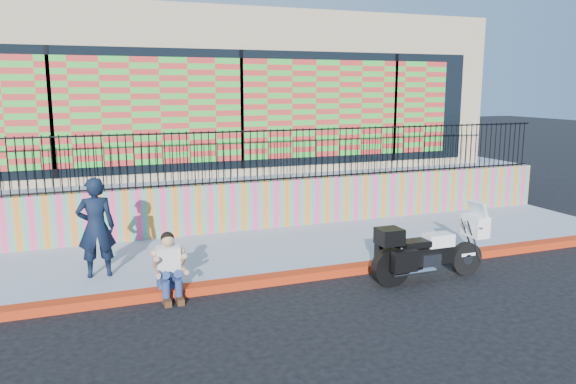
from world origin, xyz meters
name	(u,v)px	position (x,y,z in m)	size (l,w,h in m)	color
ground	(308,279)	(0.00, 0.00, 0.00)	(90.00, 90.00, 0.00)	black
red_curb	(308,275)	(0.00, 0.00, 0.07)	(16.00, 0.30, 0.15)	#B7290D
sidewalk	(277,250)	(0.00, 1.65, 0.07)	(16.00, 3.00, 0.15)	#868CA1
mural_wall	(254,206)	(0.00, 3.25, 0.70)	(16.00, 0.20, 1.10)	#FF437A
metal_fence	(253,156)	(0.00, 3.25, 1.85)	(15.80, 0.04, 1.20)	black
elevated_platform	(205,176)	(0.00, 8.35, 0.62)	(16.00, 10.00, 1.25)	#868CA1
storefront_building	(205,92)	(0.00, 8.13, 3.25)	(14.00, 8.06, 4.00)	tan
police_motorcycle	(428,249)	(1.94, -0.81, 0.57)	(2.19, 0.72, 1.37)	black
police_officer	(96,227)	(-3.52, 1.04, 1.02)	(0.64, 0.42, 1.75)	black
seated_man	(170,272)	(-2.47, -0.09, 0.45)	(0.54, 0.71, 1.06)	navy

